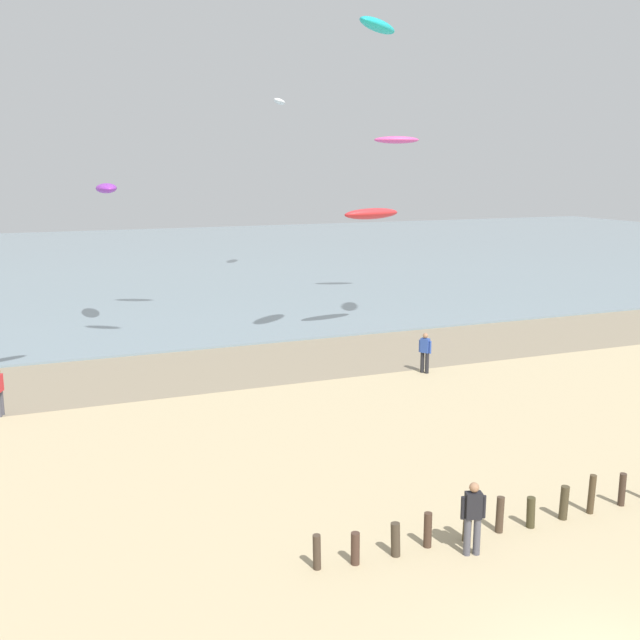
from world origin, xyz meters
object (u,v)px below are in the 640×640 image
kite_aloft_1 (396,140)px  kite_aloft_3 (371,214)px  person_nearest_camera (425,352)px  kite_aloft_4 (279,101)px  kite_aloft_2 (106,188)px  person_left_flank (473,516)px  kite_aloft_8 (378,25)px

kite_aloft_1 → kite_aloft_3: 10.82m
kite_aloft_1 → kite_aloft_3: kite_aloft_1 is taller
person_nearest_camera → kite_aloft_1: size_ratio=0.61×
kite_aloft_1 → kite_aloft_4: (-3.09, 13.10, 3.18)m
kite_aloft_2 → kite_aloft_4: size_ratio=1.19×
kite_aloft_4 → kite_aloft_1: bearing=40.8°
person_left_flank → kite_aloft_3: bearing=70.1°
person_nearest_camera → kite_aloft_1: (6.70, 15.71, 9.15)m
person_left_flank → kite_aloft_8: (5.14, 15.59, 13.08)m
kite_aloft_4 → kite_aloft_2: bearing=-15.0°
kite_aloft_1 → kite_aloft_2: kite_aloft_1 is taller
person_left_flank → kite_aloft_1: (13.22, 29.19, 9.15)m
kite_aloft_1 → kite_aloft_3: (-5.69, -8.33, -3.90)m
kite_aloft_4 → person_left_flank: bearing=14.0°
person_left_flank → kite_aloft_3: (7.53, 20.85, 5.25)m
person_nearest_camera → kite_aloft_2: kite_aloft_2 is taller
person_left_flank → kite_aloft_1: bearing=65.6°
person_nearest_camera → kite_aloft_2: (-11.09, 12.78, 6.48)m
person_left_flank → kite_aloft_2: kite_aloft_2 is taller
kite_aloft_1 → kite_aloft_4: 13.83m
kite_aloft_3 → kite_aloft_2: bearing=-37.9°
kite_aloft_1 → kite_aloft_4: kite_aloft_4 is taller
kite_aloft_3 → kite_aloft_4: kite_aloft_4 is taller
kite_aloft_1 → kite_aloft_3: bearing=72.1°
kite_aloft_2 → kite_aloft_4: (14.71, 16.02, 5.85)m
kite_aloft_1 → kite_aloft_8: (-8.08, -13.59, 3.92)m
kite_aloft_3 → person_nearest_camera: bearing=68.3°
person_nearest_camera → kite_aloft_8: 13.32m
kite_aloft_1 → kite_aloft_2: size_ratio=0.92×
person_left_flank → kite_aloft_2: 27.43m
kite_aloft_3 → kite_aloft_8: (-2.39, -5.26, 7.83)m
person_left_flank → kite_aloft_2: bearing=99.9°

